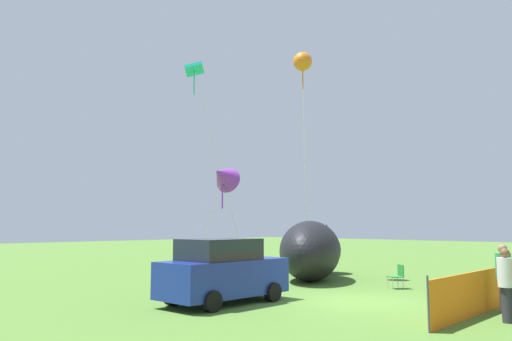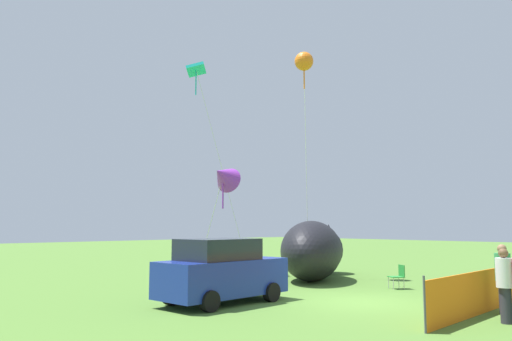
{
  "view_description": "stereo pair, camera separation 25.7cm",
  "coord_description": "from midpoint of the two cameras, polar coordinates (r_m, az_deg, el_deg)",
  "views": [
    {
      "loc": [
        -13.35,
        -8.88,
        2.36
      ],
      "look_at": [
        -0.58,
        4.0,
        4.35
      ],
      "focal_mm": 35.0,
      "sensor_mm": 36.0,
      "label": 1
    },
    {
      "loc": [
        -13.16,
        -9.06,
        2.36
      ],
      "look_at": [
        -0.58,
        4.0,
        4.35
      ],
      "focal_mm": 35.0,
      "sensor_mm": 36.0,
      "label": 2
    }
  ],
  "objects": [
    {
      "name": "spectator_in_yellow_shirt",
      "position": [
        13.83,
        27.04,
        -11.31
      ],
      "size": [
        0.39,
        0.39,
        1.79
      ],
      "color": "#2D2D38",
      "rests_on": "ground"
    },
    {
      "name": "spectator_in_blue_shirt",
      "position": [
        15.21,
        26.86,
        -10.69
      ],
      "size": [
        0.4,
        0.4,
        1.84
      ],
      "color": "#2D2D38",
      "rests_on": "ground"
    },
    {
      "name": "safety_fence",
      "position": [
        15.6,
        25.42,
        -12.25
      ],
      "size": [
        7.89,
        0.39,
        1.25
      ],
      "rotation": [
        0.0,
        0.0,
        0.04
      ],
      "color": "orange",
      "rests_on": "ground"
    },
    {
      "name": "kite_orange_flower",
      "position": [
        23.67,
        5.82,
        12.2
      ],
      "size": [
        0.91,
        0.87,
        10.32
      ],
      "color": "silver",
      "rests_on": "ground"
    },
    {
      "name": "inflatable_cat",
      "position": [
        22.51,
        6.94,
        -9.23
      ],
      "size": [
        6.82,
        5.44,
        2.54
      ],
      "rotation": [
        0.0,
        0.0,
        0.57
      ],
      "color": "black",
      "rests_on": "ground"
    },
    {
      "name": "folding_chair",
      "position": [
        19.7,
        16.33,
        -11.36
      ],
      "size": [
        0.67,
        0.67,
        0.88
      ],
      "rotation": [
        0.0,
        0.0,
        2.55
      ],
      "color": "#267F33",
      "rests_on": "ground"
    },
    {
      "name": "parked_car",
      "position": [
        15.45,
        -3.47,
        -11.45
      ],
      "size": [
        4.2,
        2.1,
        1.95
      ],
      "rotation": [
        0.0,
        0.0,
        0.05
      ],
      "color": "navy",
      "rests_on": "ground"
    },
    {
      "name": "kite_teal_diamond",
      "position": [
        25.55,
        -6.44,
        10.88
      ],
      "size": [
        2.85,
        2.23,
        10.41
      ],
      "color": "silver",
      "rests_on": "ground"
    },
    {
      "name": "kite_purple_delta",
      "position": [
        19.78,
        -3.42,
        -0.62
      ],
      "size": [
        1.57,
        3.2,
        4.97
      ],
      "color": "silver",
      "rests_on": "ground"
    },
    {
      "name": "ground_plane",
      "position": [
        16.18,
        12.23,
        -14.5
      ],
      "size": [
        120.0,
        120.0,
        0.0
      ],
      "primitive_type": "plane",
      "color": "#4C752D"
    }
  ]
}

